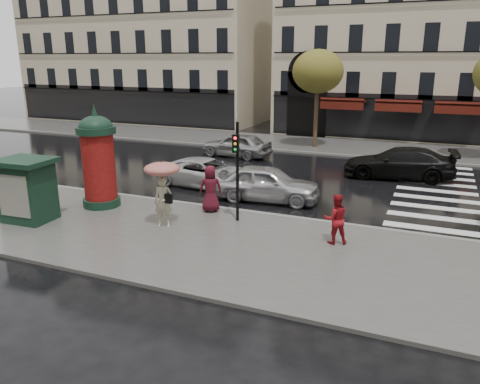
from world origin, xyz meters
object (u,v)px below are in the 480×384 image
at_px(man_burgundy, 211,189).
at_px(traffic_light, 237,162).
at_px(car_black, 399,163).
at_px(morris_column, 98,158).
at_px(car_silver, 267,183).
at_px(car_far_silver, 237,145).
at_px(car_white, 207,173).
at_px(woman_umbrella, 163,183).
at_px(woman_red, 336,219).
at_px(newsstand, 27,189).

distance_m(man_burgundy, traffic_light, 2.06).
relative_size(man_burgundy, car_black, 0.34).
bearing_deg(man_burgundy, morris_column, -15.28).
relative_size(car_silver, car_far_silver, 1.03).
distance_m(car_black, car_far_silver, 10.12).
xyz_separation_m(traffic_light, car_silver, (0.02, 3.28, -1.60)).
relative_size(morris_column, traffic_light, 1.13).
bearing_deg(man_burgundy, car_white, -89.68).
relative_size(car_silver, car_black, 0.83).
distance_m(woman_umbrella, morris_column, 3.93).
xyz_separation_m(car_white, car_black, (8.46, 5.39, 0.12)).
bearing_deg(woman_umbrella, car_white, 101.84).
height_order(woman_umbrella, car_white, woman_umbrella).
height_order(morris_column, car_black, morris_column).
distance_m(morris_column, car_black, 15.00).
bearing_deg(morris_column, car_silver, 31.66).
height_order(man_burgundy, car_far_silver, man_burgundy).
bearing_deg(car_white, man_burgundy, -144.57).
xyz_separation_m(woman_red, morris_column, (-9.82, 0.34, 1.18)).
bearing_deg(newsstand, morris_column, 63.00).
xyz_separation_m(morris_column, car_black, (10.96, 10.16, -1.33)).
relative_size(woman_umbrella, car_silver, 0.53).
xyz_separation_m(car_white, car_far_silver, (-1.50, 7.18, 0.08)).
bearing_deg(car_white, woman_umbrella, -161.67).
height_order(man_burgundy, car_silver, man_burgundy).
height_order(car_silver, car_far_silver, car_silver).
distance_m(woman_red, morris_column, 9.89).
bearing_deg(newsstand, woman_red, 11.22).
relative_size(woman_umbrella, car_black, 0.44).
bearing_deg(traffic_light, car_black, 62.90).
xyz_separation_m(man_burgundy, car_white, (-2.04, 3.69, -0.37)).
height_order(traffic_light, car_silver, traffic_light).
bearing_deg(car_black, woman_umbrella, -38.49).
bearing_deg(car_black, man_burgundy, -41.18).
relative_size(traffic_light, newsstand, 1.57).
xyz_separation_m(man_burgundy, traffic_light, (1.43, -0.67, 1.32)).
relative_size(woman_red, car_far_silver, 0.38).
xyz_separation_m(morris_column, car_silver, (5.98, 3.69, -1.35)).
distance_m(man_burgundy, car_far_silver, 11.43).
bearing_deg(newsstand, car_white, 62.58).
xyz_separation_m(man_burgundy, newsstand, (-5.83, -3.62, 0.28)).
height_order(man_burgundy, car_white, man_burgundy).
height_order(woman_umbrella, morris_column, morris_column).
height_order(woman_red, car_black, woman_red).
xyz_separation_m(morris_column, car_far_silver, (0.99, 11.94, -1.38)).
distance_m(man_burgundy, newsstand, 6.87).
xyz_separation_m(man_burgundy, car_black, (6.42, 9.08, -0.25)).
relative_size(woman_umbrella, newsstand, 1.04).
relative_size(car_white, car_far_silver, 1.10).
xyz_separation_m(car_silver, car_white, (-3.49, 1.08, -0.10)).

